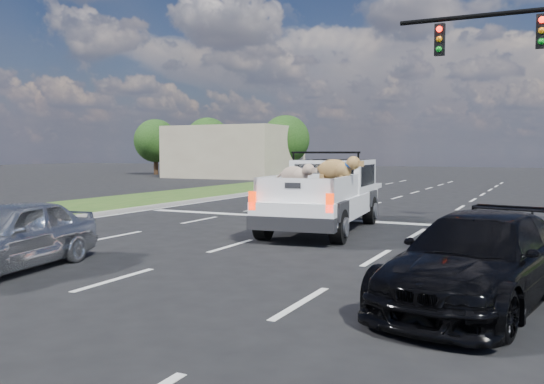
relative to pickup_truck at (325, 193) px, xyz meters
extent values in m
plane|color=black|center=(0.77, -7.63, -1.04)|extent=(160.00, 160.00, 0.00)
cube|color=silver|center=(-4.48, -1.63, -1.03)|extent=(0.12, 60.00, 0.01)
cube|color=silver|center=(-0.98, -1.63, -1.03)|extent=(0.12, 60.00, 0.01)
cube|color=silver|center=(2.52, -1.63, -1.03)|extent=(0.12, 60.00, 0.01)
cube|color=silver|center=(-8.03, -1.63, -1.03)|extent=(0.15, 60.00, 0.01)
cube|color=silver|center=(0.77, 2.37, -1.03)|extent=(17.00, 0.45, 0.01)
cube|color=#214816|center=(-10.73, -1.63, -0.99)|extent=(5.00, 60.00, 0.10)
cube|color=#9B958E|center=(-8.28, -1.63, -0.97)|extent=(0.15, 60.00, 0.14)
cube|color=black|center=(5.37, 2.87, 4.56)|extent=(0.30, 0.18, 0.95)
sphere|color=#FF1107|center=(5.37, 2.76, 4.86)|extent=(0.18, 0.18, 0.18)
cube|color=black|center=(2.57, 2.87, 4.56)|extent=(0.30, 0.18, 0.95)
sphere|color=#FF1107|center=(2.57, 2.76, 4.86)|extent=(0.18, 0.18, 0.18)
cube|color=#B3A989|center=(-19.23, 28.37, 1.16)|extent=(10.00, 8.00, 4.40)
cylinder|color=#332114|center=(-29.23, 30.37, 0.04)|extent=(0.44, 0.44, 2.16)
sphere|color=#17350E|center=(-29.23, 30.37, 2.26)|extent=(4.20, 4.20, 4.20)
cylinder|color=#332114|center=(-23.23, 30.37, 0.04)|extent=(0.44, 0.44, 2.16)
sphere|color=#17350E|center=(-23.23, 30.37, 2.26)|extent=(4.20, 4.20, 4.20)
cylinder|color=#332114|center=(-15.23, 30.37, 0.04)|extent=(0.44, 0.44, 2.16)
sphere|color=#17350E|center=(-15.23, 30.37, 2.26)|extent=(4.20, 4.20, 4.20)
cylinder|color=black|center=(-0.72, -2.45, -0.62)|extent=(0.40, 0.87, 0.84)
cylinder|color=black|center=(1.20, -2.24, -0.62)|extent=(0.40, 0.87, 0.84)
cylinder|color=black|center=(-1.16, 1.63, -0.62)|extent=(0.40, 0.87, 0.84)
cylinder|color=black|center=(0.76, 1.84, -0.62)|extent=(0.40, 0.87, 0.84)
cube|color=white|center=(0.01, -0.25, -0.31)|extent=(2.72, 6.07, 0.58)
cube|color=white|center=(-0.14, 1.13, 0.46)|extent=(2.30, 2.75, 0.95)
cube|color=black|center=(0.00, -0.12, 0.49)|extent=(1.71, 0.22, 0.69)
cylinder|color=black|center=(-0.02, 0.03, 1.15)|extent=(1.99, 0.27, 0.06)
cube|color=black|center=(0.15, -1.54, -0.05)|extent=(2.27, 3.02, 0.07)
cube|color=white|center=(-0.79, -1.64, 0.27)|extent=(0.39, 2.82, 0.58)
cube|color=white|center=(1.09, -1.44, 0.27)|extent=(0.39, 2.82, 0.58)
cube|color=white|center=(0.30, -2.91, 0.27)|extent=(1.97, 0.30, 0.58)
cube|color=red|center=(-0.61, -3.24, 0.01)|extent=(0.18, 0.09, 0.44)
cube|color=red|center=(1.26, -3.04, 0.01)|extent=(0.18, 0.09, 0.44)
cube|color=black|center=(0.31, -3.06, -0.51)|extent=(2.15, 0.56, 0.33)
imported|color=#B2B4B9|center=(-3.29, -7.89, -0.38)|extent=(2.13, 4.08, 1.33)
imported|color=black|center=(4.86, -6.63, -0.38)|extent=(2.75, 4.85, 1.32)
camera|label=1|loc=(5.78, -15.25, 1.17)|focal=38.00mm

